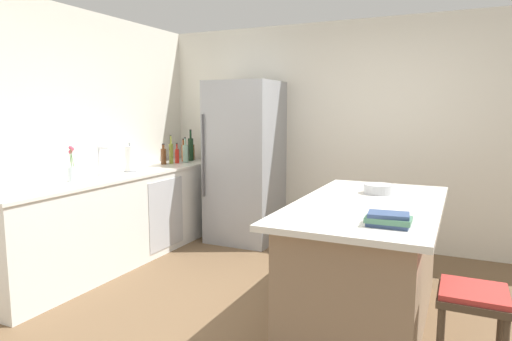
{
  "coord_description": "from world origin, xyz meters",
  "views": [
    {
      "loc": [
        1.17,
        -2.97,
        1.59
      ],
      "look_at": [
        -0.67,
        0.95,
        1.0
      ],
      "focal_mm": 31.32,
      "sensor_mm": 36.0,
      "label": 1
    }
  ],
  "objects_px": {
    "mixing_bowl": "(379,189)",
    "syrup_bottle": "(164,156)",
    "sink_faucet": "(100,160)",
    "hot_sauce_bottle": "(177,156)",
    "whiskey_bottle": "(192,151)",
    "kitchen_island": "(366,261)",
    "paper_towel_roll": "(130,159)",
    "refrigerator": "(245,162)",
    "wine_bottle": "(191,149)",
    "flower_vase": "(72,171)",
    "vinegar_bottle": "(184,152)",
    "cookbook_stack": "(388,220)",
    "olive_oil_bottle": "(171,153)",
    "bar_stool": "(473,310)",
    "gin_bottle": "(185,153)"
  },
  "relations": [
    {
      "from": "kitchen_island",
      "to": "cookbook_stack",
      "type": "bearing_deg",
      "value": -69.46
    },
    {
      "from": "flower_vase",
      "to": "whiskey_bottle",
      "type": "bearing_deg",
      "value": 89.9
    },
    {
      "from": "sink_faucet",
      "to": "wine_bottle",
      "type": "xyz_separation_m",
      "value": [
        0.08,
        1.51,
        -0.0
      ]
    },
    {
      "from": "sink_faucet",
      "to": "whiskey_bottle",
      "type": "xyz_separation_m",
      "value": [
        0.03,
        1.61,
        -0.05
      ]
    },
    {
      "from": "wine_bottle",
      "to": "mixing_bowl",
      "type": "relative_size",
      "value": 1.7
    },
    {
      "from": "whiskey_bottle",
      "to": "flower_vase",
      "type": "bearing_deg",
      "value": -90.1
    },
    {
      "from": "paper_towel_roll",
      "to": "vinegar_bottle",
      "type": "relative_size",
      "value": 1.08
    },
    {
      "from": "bar_stool",
      "to": "olive_oil_bottle",
      "type": "bearing_deg",
      "value": 150.07
    },
    {
      "from": "refrigerator",
      "to": "cookbook_stack",
      "type": "height_order",
      "value": "refrigerator"
    },
    {
      "from": "flower_vase",
      "to": "wine_bottle",
      "type": "bearing_deg",
      "value": 88.26
    },
    {
      "from": "refrigerator",
      "to": "sink_faucet",
      "type": "bearing_deg",
      "value": -122.14
    },
    {
      "from": "flower_vase",
      "to": "syrup_bottle",
      "type": "relative_size",
      "value": 1.31
    },
    {
      "from": "bar_stool",
      "to": "mixing_bowl",
      "type": "height_order",
      "value": "mixing_bowl"
    },
    {
      "from": "bar_stool",
      "to": "wine_bottle",
      "type": "bearing_deg",
      "value": 145.12
    },
    {
      "from": "wine_bottle",
      "to": "olive_oil_bottle",
      "type": "xyz_separation_m",
      "value": [
        -0.04,
        -0.38,
        -0.02
      ]
    },
    {
      "from": "flower_vase",
      "to": "refrigerator",
      "type": "bearing_deg",
      "value": 64.17
    },
    {
      "from": "syrup_bottle",
      "to": "kitchen_island",
      "type": "bearing_deg",
      "value": -22.93
    },
    {
      "from": "flower_vase",
      "to": "wine_bottle",
      "type": "xyz_separation_m",
      "value": [
        0.06,
        1.89,
        0.06
      ]
    },
    {
      "from": "cookbook_stack",
      "to": "mixing_bowl",
      "type": "bearing_deg",
      "value": 102.83
    },
    {
      "from": "whiskey_bottle",
      "to": "mixing_bowl",
      "type": "height_order",
      "value": "whiskey_bottle"
    },
    {
      "from": "kitchen_island",
      "to": "paper_towel_roll",
      "type": "distance_m",
      "value": 2.72
    },
    {
      "from": "vinegar_bottle",
      "to": "mixing_bowl",
      "type": "relative_size",
      "value": 1.22
    },
    {
      "from": "refrigerator",
      "to": "flower_vase",
      "type": "xyz_separation_m",
      "value": [
        -0.88,
        -1.82,
        0.06
      ]
    },
    {
      "from": "kitchen_island",
      "to": "gin_bottle",
      "type": "distance_m",
      "value": 2.99
    },
    {
      "from": "wine_bottle",
      "to": "cookbook_stack",
      "type": "height_order",
      "value": "wine_bottle"
    },
    {
      "from": "sink_faucet",
      "to": "mixing_bowl",
      "type": "xyz_separation_m",
      "value": [
        2.69,
        0.29,
        -0.14
      ]
    },
    {
      "from": "wine_bottle",
      "to": "sink_faucet",
      "type": "bearing_deg",
      "value": -93.08
    },
    {
      "from": "vinegar_bottle",
      "to": "flower_vase",
      "type": "bearing_deg",
      "value": -90.19
    },
    {
      "from": "kitchen_island",
      "to": "whiskey_bottle",
      "type": "relative_size",
      "value": 6.88
    },
    {
      "from": "olive_oil_bottle",
      "to": "cookbook_stack",
      "type": "relative_size",
      "value": 1.34
    },
    {
      "from": "sink_faucet",
      "to": "hot_sauce_bottle",
      "type": "distance_m",
      "value": 1.22
    },
    {
      "from": "bar_stool",
      "to": "cookbook_stack",
      "type": "bearing_deg",
      "value": 172.14
    },
    {
      "from": "vinegar_bottle",
      "to": "olive_oil_bottle",
      "type": "distance_m",
      "value": 0.29
    },
    {
      "from": "wine_bottle",
      "to": "kitchen_island",
      "type": "bearing_deg",
      "value": -31.74
    },
    {
      "from": "bar_stool",
      "to": "gin_bottle",
      "type": "height_order",
      "value": "gin_bottle"
    },
    {
      "from": "refrigerator",
      "to": "wine_bottle",
      "type": "xyz_separation_m",
      "value": [
        -0.82,
        0.07,
        0.13
      ]
    },
    {
      "from": "sink_faucet",
      "to": "hot_sauce_bottle",
      "type": "xyz_separation_m",
      "value": [
        0.07,
        1.22,
        -0.06
      ]
    },
    {
      "from": "olive_oil_bottle",
      "to": "mixing_bowl",
      "type": "xyz_separation_m",
      "value": [
        2.64,
        -0.84,
        -0.11
      ]
    },
    {
      "from": "mixing_bowl",
      "to": "syrup_bottle",
      "type": "bearing_deg",
      "value": 164.44
    },
    {
      "from": "refrigerator",
      "to": "olive_oil_bottle",
      "type": "xyz_separation_m",
      "value": [
        -0.86,
        -0.31,
        0.1
      ]
    },
    {
      "from": "flower_vase",
      "to": "hot_sauce_bottle",
      "type": "relative_size",
      "value": 1.33
    },
    {
      "from": "whiskey_bottle",
      "to": "mixing_bowl",
      "type": "relative_size",
      "value": 1.18
    },
    {
      "from": "bar_stool",
      "to": "kitchen_island",
      "type": "bearing_deg",
      "value": 135.38
    },
    {
      "from": "flower_vase",
      "to": "olive_oil_bottle",
      "type": "relative_size",
      "value": 0.94
    },
    {
      "from": "flower_vase",
      "to": "hot_sauce_bottle",
      "type": "distance_m",
      "value": 1.6
    },
    {
      "from": "olive_oil_bottle",
      "to": "syrup_bottle",
      "type": "xyz_separation_m",
      "value": [
        -0.04,
        -0.09,
        -0.03
      ]
    },
    {
      "from": "bar_stool",
      "to": "hot_sauce_bottle",
      "type": "bearing_deg",
      "value": 148.77
    },
    {
      "from": "paper_towel_roll",
      "to": "olive_oil_bottle",
      "type": "distance_m",
      "value": 0.78
    },
    {
      "from": "paper_towel_roll",
      "to": "hot_sauce_bottle",
      "type": "height_order",
      "value": "paper_towel_roll"
    },
    {
      "from": "kitchen_island",
      "to": "refrigerator",
      "type": "height_order",
      "value": "refrigerator"
    }
  ]
}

